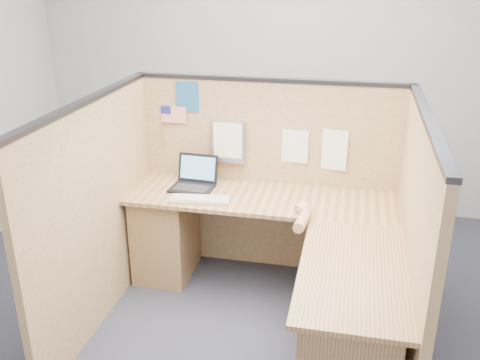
% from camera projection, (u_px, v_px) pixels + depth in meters
% --- Properties ---
extents(floor, '(5.00, 5.00, 0.00)m').
position_uv_depth(floor, '(242.00, 338.00, 3.52)').
color(floor, '#20222E').
rests_on(floor, ground).
extents(wall_back, '(5.00, 0.00, 5.00)m').
position_uv_depth(wall_back, '(292.00, 67.00, 5.04)').
color(wall_back, '#ABADB1').
rests_on(wall_back, floor).
extents(cubicle_partitions, '(2.06, 1.83, 1.53)m').
position_uv_depth(cubicle_partitions, '(255.00, 206.00, 3.62)').
color(cubicle_partitions, olive).
rests_on(cubicle_partitions, floor).
extents(l_desk, '(1.95, 1.75, 0.73)m').
position_uv_depth(l_desk, '(277.00, 267.00, 3.60)').
color(l_desk, brown).
rests_on(l_desk, floor).
extents(laptop, '(0.33, 0.31, 0.23)m').
position_uv_depth(laptop, '(194.00, 180.00, 4.02)').
color(laptop, black).
rests_on(laptop, l_desk).
extents(keyboard, '(0.44, 0.20, 0.03)m').
position_uv_depth(keyboard, '(200.00, 199.00, 3.78)').
color(keyboard, '#9D927A').
rests_on(keyboard, l_desk).
extents(mouse, '(0.11, 0.08, 0.04)m').
position_uv_depth(mouse, '(303.00, 209.00, 3.61)').
color(mouse, silver).
rests_on(mouse, l_desk).
extents(hand_forearm, '(0.11, 0.38, 0.08)m').
position_uv_depth(hand_forearm, '(303.00, 216.00, 3.48)').
color(hand_forearm, tan).
rests_on(hand_forearm, l_desk).
extents(blue_poster, '(0.18, 0.01, 0.23)m').
position_uv_depth(blue_poster, '(188.00, 97.00, 4.02)').
color(blue_poster, '#1C5284').
rests_on(blue_poster, cubicle_partitions).
extents(american_flag, '(0.20, 0.01, 0.35)m').
position_uv_depth(american_flag, '(171.00, 116.00, 4.09)').
color(american_flag, olive).
rests_on(american_flag, cubicle_partitions).
extents(file_holder, '(0.25, 0.05, 0.32)m').
position_uv_depth(file_holder, '(228.00, 142.00, 4.05)').
color(file_holder, slate).
rests_on(file_holder, cubicle_partitions).
extents(paper_left, '(0.24, 0.03, 0.31)m').
position_uv_depth(paper_left, '(331.00, 150.00, 3.93)').
color(paper_left, white).
rests_on(paper_left, cubicle_partitions).
extents(paper_right, '(0.20, 0.02, 0.25)m').
position_uv_depth(paper_right, '(295.00, 146.00, 3.98)').
color(paper_right, white).
rests_on(paper_right, cubicle_partitions).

